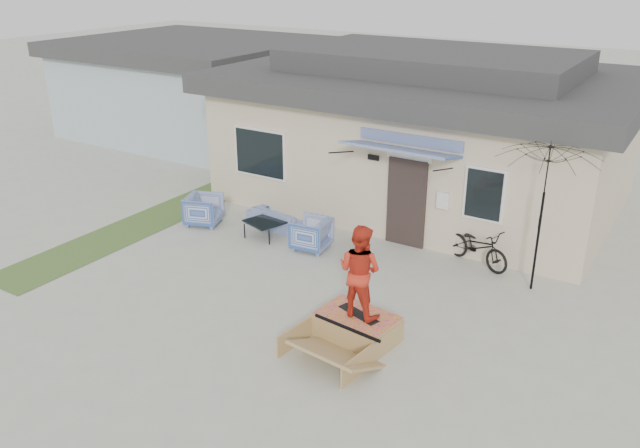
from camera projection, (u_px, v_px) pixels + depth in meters
The scene contains 13 objects.
ground at pixel (257, 314), 12.43m from camera, with size 90.00×90.00×0.00m, color #AFB0A0.
grass_strip at pixel (141, 225), 16.54m from camera, with size 1.40×8.00×0.01m, color #41612B.
house at pixel (429, 128), 17.96m from camera, with size 10.80×8.49×4.10m.
neighbor_house at pixel (194, 86), 24.73m from camera, with size 8.60×7.60×3.50m.
loveseat at pixel (279, 215), 16.27m from camera, with size 1.72×0.50×0.67m, color #224592.
armchair_left at pixel (204, 208), 16.46m from camera, with size 0.83×0.77×0.85m, color #224592.
armchair_right at pixel (311, 232), 15.06m from camera, with size 0.80×0.75×0.83m, color #224592.
coffee_table at pixel (266, 228), 15.82m from camera, with size 0.82×0.82×0.41m, color black.
bicycle at pixel (478, 242), 14.23m from camera, with size 0.58×1.67×1.07m, color black.
patio_umbrella at pixel (542, 209), 12.72m from camera, with size 2.26×2.14×2.20m.
skate_ramp at pixel (357, 327), 11.57m from camera, with size 1.37×1.82×0.46m, color #A4814C, non-canonical shape.
skateboard at pixel (359, 313), 11.51m from camera, with size 0.86×0.21×0.05m, color black.
skater at pixel (360, 269), 11.17m from camera, with size 0.83×0.64×1.69m, color red.
Camera 1 is at (6.76, -8.55, 6.33)m, focal length 36.49 mm.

